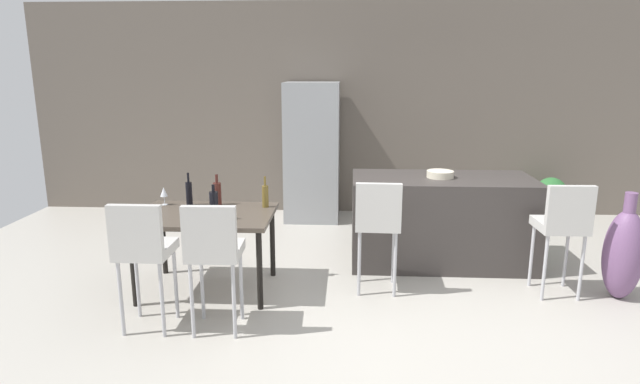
{
  "coord_description": "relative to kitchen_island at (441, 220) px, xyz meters",
  "views": [
    {
      "loc": [
        -0.5,
        -4.45,
        2.02
      ],
      "look_at": [
        -0.79,
        0.53,
        0.85
      ],
      "focal_mm": 29.71,
      "sensor_mm": 36.0,
      "label": 1
    }
  ],
  "objects": [
    {
      "name": "dining_chair_near",
      "position": [
        -2.54,
        -1.66,
        0.24
      ],
      "size": [
        0.4,
        0.4,
        1.05
      ],
      "color": "beige",
      "rests_on": "ground_plane"
    },
    {
      "name": "wine_bottle_corner",
      "position": [
        -2.13,
        -1.07,
        0.41
      ],
      "size": [
        0.07,
        0.07,
        0.31
      ],
      "color": "black",
      "rests_on": "dining_table"
    },
    {
      "name": "bar_chair_middle",
      "position": [
        0.92,
        -0.82,
        0.24
      ],
      "size": [
        0.41,
        0.41,
        1.05
      ],
      "color": "beige",
      "rests_on": "ground_plane"
    },
    {
      "name": "dining_table",
      "position": [
        -2.26,
        -0.86,
        0.21
      ],
      "size": [
        1.21,
        0.88,
        0.74
      ],
      "color": "#4C4238",
      "rests_on": "ground_plane"
    },
    {
      "name": "kitchen_island",
      "position": [
        0.0,
        0.0,
        0.0
      ],
      "size": [
        1.86,
        0.87,
        0.92
      ],
      "primitive_type": "cube",
      "color": "#383330",
      "rests_on": "ground_plane"
    },
    {
      "name": "bar_chair_left",
      "position": [
        -0.71,
        -0.82,
        0.24
      ],
      "size": [
        0.41,
        0.41,
        1.05
      ],
      "color": "beige",
      "rests_on": "ground_plane"
    },
    {
      "name": "wine_bottle_far",
      "position": [
        -1.76,
        -0.61,
        0.39
      ],
      "size": [
        0.06,
        0.06,
        0.3
      ],
      "color": "brown",
      "rests_on": "dining_table"
    },
    {
      "name": "back_wall",
      "position": [
        -0.46,
        2.06,
        0.99
      ],
      "size": [
        10.0,
        0.12,
        2.9
      ],
      "primitive_type": "cube",
      "color": "#665B51",
      "rests_on": "ground_plane"
    },
    {
      "name": "refrigerator",
      "position": [
        -1.47,
        1.62,
        0.46
      ],
      "size": [
        0.72,
        0.68,
        1.84
      ],
      "primitive_type": "cube",
      "color": "#939699",
      "rests_on": "ground_plane"
    },
    {
      "name": "wine_bottle_inner",
      "position": [
        -2.23,
        -0.56,
        0.39
      ],
      "size": [
        0.08,
        0.08,
        0.3
      ],
      "color": "#471E19",
      "rests_on": "dining_table"
    },
    {
      "name": "floor_vase",
      "position": [
        1.47,
        -0.83,
        -0.04
      ],
      "size": [
        0.34,
        0.34,
        0.98
      ],
      "color": "#704C75",
      "rests_on": "ground_plane"
    },
    {
      "name": "dining_chair_far",
      "position": [
        -1.99,
        -1.66,
        0.24
      ],
      "size": [
        0.41,
        0.41,
        1.05
      ],
      "color": "beige",
      "rests_on": "ground_plane"
    },
    {
      "name": "fruit_bowl",
      "position": [
        -0.03,
        -0.0,
        0.5
      ],
      "size": [
        0.28,
        0.28,
        0.07
      ],
      "primitive_type": "cylinder",
      "color": "beige",
      "rests_on": "kitchen_island"
    },
    {
      "name": "wine_glass_middle",
      "position": [
        -2.74,
        -0.58,
        0.4
      ],
      "size": [
        0.07,
        0.07,
        0.17
      ],
      "color": "silver",
      "rests_on": "dining_table"
    },
    {
      "name": "wine_bottle_left",
      "position": [
        -2.49,
        -0.58,
        0.4
      ],
      "size": [
        0.06,
        0.06,
        0.32
      ],
      "color": "black",
      "rests_on": "dining_table"
    },
    {
      "name": "ground_plane",
      "position": [
        -0.46,
        -0.96,
        -0.46
      ],
      "size": [
        10.0,
        10.0,
        0.0
      ],
      "primitive_type": "plane",
      "color": "#ADA89E"
    },
    {
      "name": "potted_plant",
      "position": [
        1.72,
        1.61,
        -0.1
      ],
      "size": [
        0.41,
        0.41,
        0.61
      ],
      "color": "#38383D",
      "rests_on": "ground_plane"
    }
  ]
}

